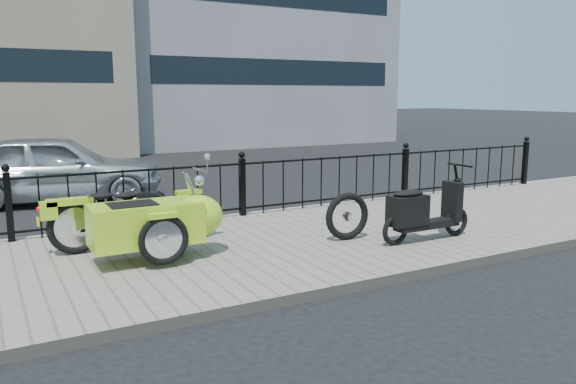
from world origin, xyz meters
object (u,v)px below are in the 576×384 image
scooter (422,212)px  spare_tire (347,216)px  sedan_car (55,168)px  motorcycle_sidecar (157,219)px

scooter → spare_tire: (-0.85, 0.55, -0.07)m
scooter → sedan_car: sedan_car is taller
motorcycle_sidecar → sedan_car: sedan_car is taller
motorcycle_sidecar → spare_tire: motorcycle_sidecar is taller
sedan_car → motorcycle_sidecar: bearing=-161.4°
motorcycle_sidecar → spare_tire: size_ratio=3.41×
motorcycle_sidecar → spare_tire: bearing=-10.3°
scooter → spare_tire: bearing=147.0°
scooter → sedan_car: size_ratio=0.38×
motorcycle_sidecar → sedan_car: size_ratio=0.56×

